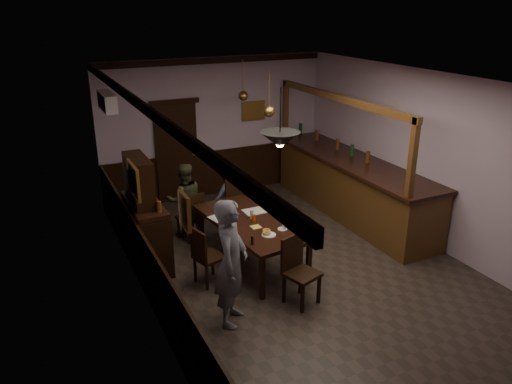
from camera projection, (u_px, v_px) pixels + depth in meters
room at (312, 185)px, 7.42m from camera, size 5.01×8.01×3.01m
dining_table at (250, 225)px, 8.05m from camera, size 1.24×2.30×0.75m
chair_far_left at (192, 215)px, 8.92m from camera, size 0.49×0.49×0.90m
chair_far_right at (235, 201)px, 9.31m from camera, size 0.48×0.48×1.06m
chair_near at (298, 267)px, 7.05m from camera, size 0.55×0.55×1.00m
chair_side at (205, 254)px, 7.49m from camera, size 0.49×0.49×0.93m
person_standing at (231, 263)px, 6.47m from camera, size 0.72×0.77×1.77m
person_seated_left at (185, 200)px, 9.06m from camera, size 0.73×0.60×1.37m
person_seated_right at (228, 194)px, 9.53m from camera, size 0.90×0.66×1.24m
newspaper_left at (222, 217)px, 8.18m from camera, size 0.48×0.40×0.01m
newspaper_right at (256, 211)px, 8.41m from camera, size 0.42×0.30×0.01m
napkin at (256, 227)px, 7.82m from camera, size 0.17×0.17×0.00m
saucer at (282, 229)px, 7.73m from camera, size 0.15×0.15×0.01m
coffee_cup at (285, 226)px, 7.72m from camera, size 0.09×0.09×0.07m
pastry_plate at (269, 235)px, 7.54m from camera, size 0.22×0.22×0.01m
pastry_ring_a at (267, 233)px, 7.54m from camera, size 0.13×0.13×0.04m
pastry_ring_b at (266, 231)px, 7.61m from camera, size 0.13×0.13×0.04m
soda_can at (254, 218)px, 7.98m from camera, size 0.07×0.07×0.12m
beer_glass at (235, 218)px, 7.88m from camera, size 0.06×0.06×0.20m
water_glass at (252, 214)px, 8.10m from camera, size 0.06×0.06×0.15m
pepper_mill at (252, 240)px, 7.23m from camera, size 0.04×0.04×0.14m
sideboard at (145, 222)px, 8.05m from camera, size 0.49×1.38×1.82m
bar_counter at (351, 186)px, 9.96m from camera, size 1.02×4.37×2.45m
door_back at (177, 154)px, 10.54m from camera, size 0.90×0.06×2.10m
ac_unit at (107, 102)px, 8.56m from camera, size 0.20×0.85×0.30m
picture_left_small at (185, 211)px, 4.85m from camera, size 0.04×0.28×0.36m
picture_left_large at (134, 180)px, 7.03m from camera, size 0.04×0.62×0.48m
picture_back at (253, 111)px, 11.01m from camera, size 0.55×0.04×0.42m
pendant_iron at (280, 140)px, 6.85m from camera, size 0.56×0.56×0.83m
pendant_brass_mid at (269, 111)px, 8.55m from camera, size 0.20×0.20×0.81m
pendant_brass_far at (243, 96)px, 9.92m from camera, size 0.20×0.20×0.81m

